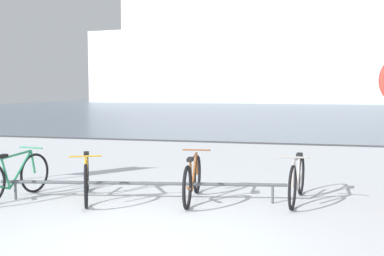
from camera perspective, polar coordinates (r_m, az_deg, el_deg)
ground at (r=58.10m, az=11.93°, el=2.92°), size 80.00×132.00×0.08m
bike_rack at (r=6.65m, az=-6.66°, el=-7.34°), size 4.32×0.82×0.31m
bicycle_0 at (r=7.30m, az=-22.51°, el=-5.96°), size 0.46×1.60×0.77m
bicycle_1 at (r=6.90m, az=-13.73°, el=-6.39°), size 0.80×1.52×0.75m
bicycle_2 at (r=6.64m, az=0.08°, el=-6.75°), size 0.46×1.63×0.74m
bicycle_3 at (r=6.75m, az=13.68°, el=-6.62°), size 0.46×1.62×0.76m
ferry_ship at (r=72.91m, az=9.44°, el=10.59°), size 59.84×17.74×27.48m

